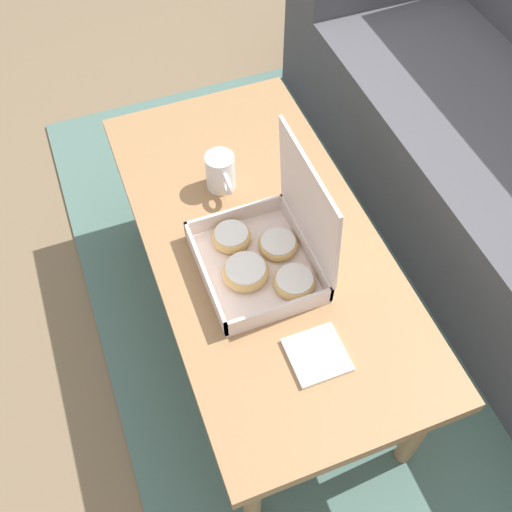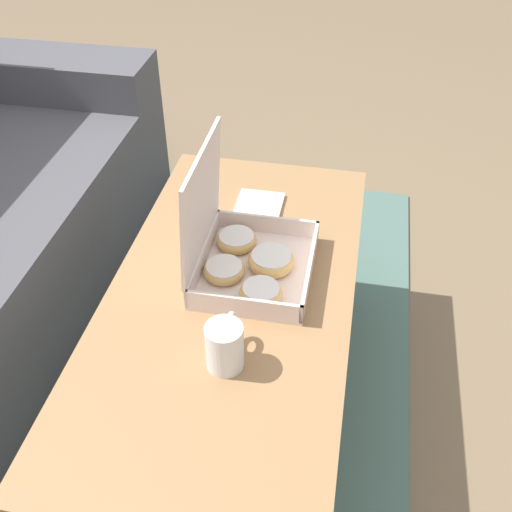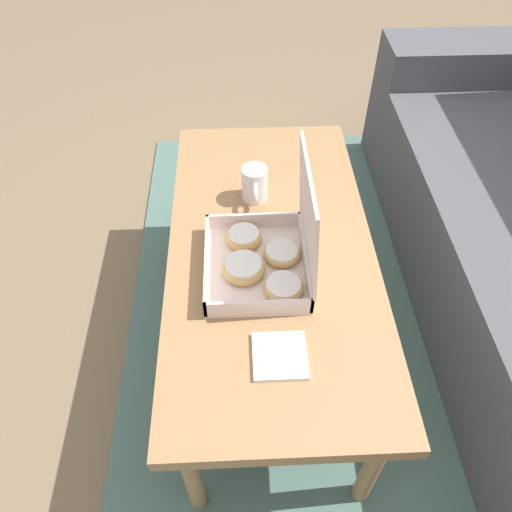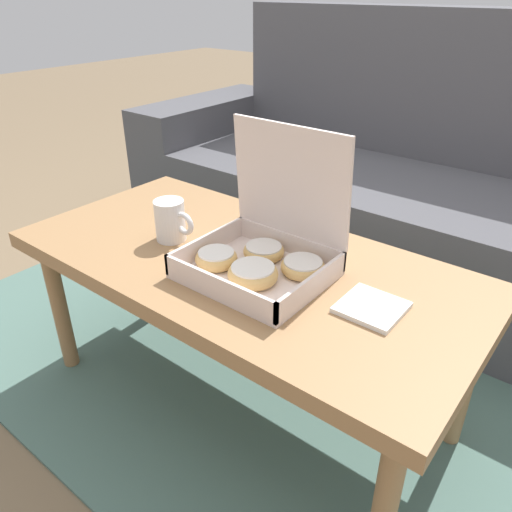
{
  "view_description": "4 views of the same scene",
  "coord_description": "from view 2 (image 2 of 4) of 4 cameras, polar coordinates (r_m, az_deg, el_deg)",
  "views": [
    {
      "loc": [
        0.83,
        -0.49,
        1.62
      ],
      "look_at": [
        0.08,
        -0.21,
        0.5
      ],
      "focal_mm": 42.0,
      "sensor_mm": 36.0,
      "label": 1
    },
    {
      "loc": [
        -0.94,
        -0.4,
        1.39
      ],
      "look_at": [
        0.08,
        -0.21,
        0.5
      ],
      "focal_mm": 42.0,
      "sensor_mm": 36.0,
      "label": 2
    },
    {
      "loc": [
        0.91,
        -0.24,
        1.42
      ],
      "look_at": [
        0.08,
        -0.21,
        0.5
      ],
      "focal_mm": 35.0,
      "sensor_mm": 36.0,
      "label": 3
    },
    {
      "loc": [
        0.66,
        -0.95,
        1.02
      ],
      "look_at": [
        0.08,
        -0.21,
        0.5
      ],
      "focal_mm": 35.0,
      "sensor_mm": 36.0,
      "label": 4
    }
  ],
  "objects": [
    {
      "name": "ground_plane",
      "position": [
        1.72,
        -7.47,
        -13.68
      ],
      "size": [
        12.0,
        12.0,
        0.0
      ],
      "primitive_type": "plane",
      "color": "#756047"
    },
    {
      "name": "area_rug",
      "position": [
        1.81,
        -16.77,
        -11.68
      ],
      "size": [
        2.27,
        1.86,
        0.01
      ],
      "primitive_type": "cube",
      "color": "#4C6B60",
      "rests_on": "ground_plane"
    },
    {
      "name": "coffee_table",
      "position": [
        1.38,
        -2.43,
        -4.89
      ],
      "size": [
        1.12,
        0.55,
        0.45
      ],
      "color": "#997047",
      "rests_on": "ground_plane"
    },
    {
      "name": "pastry_box",
      "position": [
        1.36,
        -1.15,
        0.15
      ],
      "size": [
        0.3,
        0.26,
        0.31
      ],
      "color": "silver",
      "rests_on": "coffee_table"
    },
    {
      "name": "coffee_mug",
      "position": [
        1.17,
        -2.97,
        -8.46
      ],
      "size": [
        0.12,
        0.07,
        0.1
      ],
      "color": "white",
      "rests_on": "coffee_table"
    },
    {
      "name": "napkin_stack",
      "position": [
        1.6,
        0.31,
        4.89
      ],
      "size": [
        0.12,
        0.12,
        0.01
      ],
      "color": "white",
      "rests_on": "coffee_table"
    }
  ]
}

